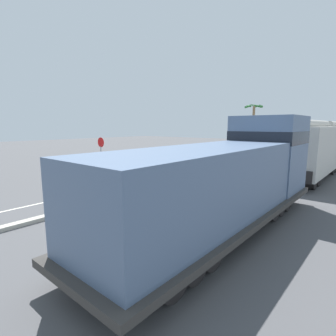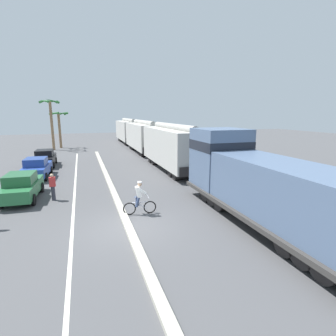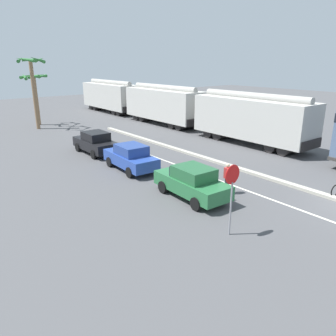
{
  "view_description": "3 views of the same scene",
  "coord_description": "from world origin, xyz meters",
  "px_view_note": "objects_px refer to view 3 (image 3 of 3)",
  "views": [
    {
      "loc": [
        10.4,
        -9.83,
        3.77
      ],
      "look_at": [
        0.41,
        1.94,
        1.27
      ],
      "focal_mm": 28.0,
      "sensor_mm": 36.0,
      "label": 1
    },
    {
      "loc": [
        -1.74,
        -11.1,
        5.09
      ],
      "look_at": [
        2.83,
        2.76,
        2.02
      ],
      "focal_mm": 28.0,
      "sensor_mm": 36.0,
      "label": 2
    },
    {
      "loc": [
        -15.7,
        -5.23,
        6.5
      ],
      "look_at": [
        -4.92,
        8.28,
        0.87
      ],
      "focal_mm": 35.0,
      "sensor_mm": 36.0,
      "label": 3
    }
  ],
  "objects_px": {
    "hopper_car_middle": "(164,105)",
    "hopper_car_trailing": "(110,96)",
    "stop_sign": "(232,187)",
    "parked_car_green": "(192,182)",
    "palm_tree_far": "(33,77)",
    "hopper_car_lead": "(252,119)",
    "parked_car_blue": "(131,157)",
    "pedestrian_by_cars": "(227,178)",
    "parked_car_black": "(95,143)",
    "palm_tree_near": "(35,86)"
  },
  "relations": [
    {
      "from": "hopper_car_lead",
      "to": "palm_tree_near",
      "type": "xyz_separation_m",
      "value": [
        -10.76,
        19.65,
        2.04
      ]
    },
    {
      "from": "parked_car_green",
      "to": "palm_tree_far",
      "type": "height_order",
      "value": "palm_tree_far"
    },
    {
      "from": "hopper_car_middle",
      "to": "parked_car_blue",
      "type": "height_order",
      "value": "hopper_car_middle"
    },
    {
      "from": "hopper_car_middle",
      "to": "hopper_car_trailing",
      "type": "relative_size",
      "value": 1.0
    },
    {
      "from": "parked_car_blue",
      "to": "stop_sign",
      "type": "distance_m",
      "value": 9.49
    },
    {
      "from": "hopper_car_trailing",
      "to": "stop_sign",
      "type": "bearing_deg",
      "value": -111.58
    },
    {
      "from": "hopper_car_trailing",
      "to": "parked_car_blue",
      "type": "xyz_separation_m",
      "value": [
        -11.33,
        -22.8,
        -1.26
      ]
    },
    {
      "from": "hopper_car_trailing",
      "to": "palm_tree_far",
      "type": "bearing_deg",
      "value": -153.43
    },
    {
      "from": "hopper_car_middle",
      "to": "palm_tree_far",
      "type": "distance_m",
      "value": 13.26
    },
    {
      "from": "stop_sign",
      "to": "palm_tree_far",
      "type": "xyz_separation_m",
      "value": [
        1.18,
        26.35,
        3.03
      ]
    },
    {
      "from": "hopper_car_lead",
      "to": "palm_tree_far",
      "type": "relative_size",
      "value": 1.5
    },
    {
      "from": "parked_car_green",
      "to": "palm_tree_far",
      "type": "distance_m",
      "value": 23.1
    },
    {
      "from": "stop_sign",
      "to": "palm_tree_near",
      "type": "bearing_deg",
      "value": 86.1
    },
    {
      "from": "parked_car_green",
      "to": "parked_car_black",
      "type": "xyz_separation_m",
      "value": [
        0.07,
        10.58,
        0.0
      ]
    },
    {
      "from": "hopper_car_lead",
      "to": "hopper_car_middle",
      "type": "relative_size",
      "value": 1.0
    },
    {
      "from": "hopper_car_lead",
      "to": "stop_sign",
      "type": "distance_m",
      "value": 15.52
    },
    {
      "from": "pedestrian_by_cars",
      "to": "hopper_car_middle",
      "type": "bearing_deg",
      "value": 61.43
    },
    {
      "from": "parked_car_blue",
      "to": "palm_tree_near",
      "type": "xyz_separation_m",
      "value": [
        0.58,
        19.25,
        3.3
      ]
    },
    {
      "from": "hopper_car_trailing",
      "to": "stop_sign",
      "type": "height_order",
      "value": "hopper_car_trailing"
    },
    {
      "from": "hopper_car_trailing",
      "to": "palm_tree_near",
      "type": "height_order",
      "value": "palm_tree_near"
    },
    {
      "from": "parked_car_green",
      "to": "stop_sign",
      "type": "distance_m",
      "value": 4.08
    },
    {
      "from": "hopper_car_middle",
      "to": "parked_car_black",
      "type": "relative_size",
      "value": 2.52
    },
    {
      "from": "hopper_car_lead",
      "to": "hopper_car_trailing",
      "type": "bearing_deg",
      "value": 90.0
    },
    {
      "from": "hopper_car_lead",
      "to": "parked_car_black",
      "type": "relative_size",
      "value": 2.52
    },
    {
      "from": "stop_sign",
      "to": "palm_tree_far",
      "type": "relative_size",
      "value": 0.41
    },
    {
      "from": "hopper_car_middle",
      "to": "palm_tree_far",
      "type": "relative_size",
      "value": 1.5
    },
    {
      "from": "stop_sign",
      "to": "pedestrian_by_cars",
      "type": "distance_m",
      "value": 4.43
    },
    {
      "from": "hopper_car_trailing",
      "to": "pedestrian_by_cars",
      "type": "height_order",
      "value": "hopper_car_trailing"
    },
    {
      "from": "parked_car_black",
      "to": "palm_tree_far",
      "type": "bearing_deg",
      "value": 91.18
    },
    {
      "from": "palm_tree_far",
      "to": "pedestrian_by_cars",
      "type": "relative_size",
      "value": 4.35
    },
    {
      "from": "hopper_car_middle",
      "to": "parked_car_green",
      "type": "height_order",
      "value": "hopper_car_middle"
    },
    {
      "from": "parked_car_green",
      "to": "parked_car_blue",
      "type": "height_order",
      "value": "same"
    },
    {
      "from": "hopper_car_lead",
      "to": "pedestrian_by_cars",
      "type": "xyz_separation_m",
      "value": [
        -9.59,
        -6.01,
        -1.23
      ]
    },
    {
      "from": "hopper_car_trailing",
      "to": "parked_car_blue",
      "type": "height_order",
      "value": "hopper_car_trailing"
    },
    {
      "from": "stop_sign",
      "to": "hopper_car_trailing",
      "type": "bearing_deg",
      "value": 68.42
    },
    {
      "from": "hopper_car_lead",
      "to": "palm_tree_far",
      "type": "xyz_separation_m",
      "value": [
        -11.53,
        17.43,
        2.98
      ]
    },
    {
      "from": "hopper_car_middle",
      "to": "parked_car_green",
      "type": "xyz_separation_m",
      "value": [
        -11.35,
        -16.87,
        -1.26
      ]
    },
    {
      "from": "hopper_car_middle",
      "to": "stop_sign",
      "type": "distance_m",
      "value": 24.14
    },
    {
      "from": "parked_car_black",
      "to": "hopper_car_trailing",
      "type": "bearing_deg",
      "value": 57.77
    },
    {
      "from": "parked_car_black",
      "to": "stop_sign",
      "type": "bearing_deg",
      "value": -95.73
    },
    {
      "from": "parked_car_blue",
      "to": "stop_sign",
      "type": "xyz_separation_m",
      "value": [
        -1.37,
        -9.32,
        1.21
      ]
    },
    {
      "from": "parked_car_black",
      "to": "parked_car_green",
      "type": "bearing_deg",
      "value": -90.4
    },
    {
      "from": "hopper_car_middle",
      "to": "palm_tree_far",
      "type": "bearing_deg",
      "value": 153.16
    },
    {
      "from": "parked_car_black",
      "to": "palm_tree_far",
      "type": "relative_size",
      "value": 0.6
    },
    {
      "from": "hopper_car_middle",
      "to": "hopper_car_trailing",
      "type": "bearing_deg",
      "value": 90.0
    },
    {
      "from": "hopper_car_lead",
      "to": "parked_car_blue",
      "type": "bearing_deg",
      "value": 178.0
    },
    {
      "from": "hopper_car_trailing",
      "to": "palm_tree_far",
      "type": "relative_size",
      "value": 1.5
    },
    {
      "from": "hopper_car_trailing",
      "to": "palm_tree_far",
      "type": "distance_m",
      "value": 13.23
    },
    {
      "from": "parked_car_blue",
      "to": "stop_sign",
      "type": "height_order",
      "value": "stop_sign"
    },
    {
      "from": "hopper_car_middle",
      "to": "parked_car_blue",
      "type": "bearing_deg",
      "value": -135.33
    }
  ]
}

